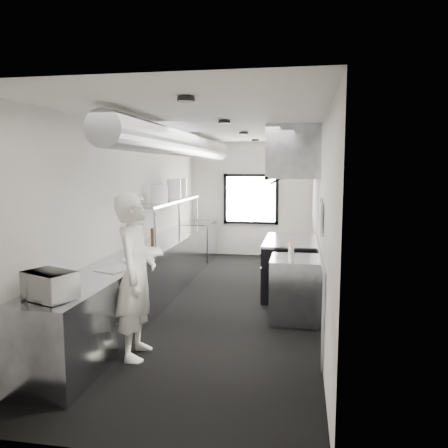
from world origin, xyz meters
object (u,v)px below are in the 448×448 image
at_px(squeeze_bottle_b, 291,253).
at_px(knife_block, 153,235).
at_px(prep_counter, 144,279).
at_px(squeeze_bottle_d, 291,250).
at_px(range, 289,266).
at_px(cutting_board, 145,251).
at_px(microwave, 49,285).
at_px(plate_stack_b, 161,193).
at_px(squeeze_bottle_c, 291,251).
at_px(line_cook, 136,276).
at_px(deli_tub_a, 47,285).
at_px(exhaust_hood, 294,154).
at_px(pass_shelf, 169,202).
at_px(plate_stack_d, 181,188).
at_px(deli_tub_b, 71,277).
at_px(small_plate, 129,260).
at_px(bottle_station, 294,289).
at_px(squeeze_bottle_a, 291,255).
at_px(plate_stack_c, 174,189).
at_px(far_work_table, 198,241).
at_px(squeeze_bottle_e, 292,247).
at_px(plate_stack_a, 158,194).

bearing_deg(squeeze_bottle_b, knife_block, 153.65).
relative_size(prep_counter, squeeze_bottle_d, 31.35).
height_order(range, cutting_board, range).
bearing_deg(microwave, plate_stack_b, 112.87).
distance_m(cutting_board, squeeze_bottle_c, 2.17).
xyz_separation_m(prep_counter, line_cook, (0.55, -1.77, 0.49)).
relative_size(deli_tub_a, squeeze_bottle_d, 0.81).
bearing_deg(exhaust_hood, pass_shelf, 172.53).
relative_size(line_cook, plate_stack_d, 5.00).
relative_size(deli_tub_b, small_plate, 0.76).
distance_m(bottle_station, deli_tub_a, 3.33).
xyz_separation_m(exhaust_hood, deli_tub_b, (-2.38, -3.17, -1.44)).
xyz_separation_m(knife_block, squeeze_bottle_b, (2.39, -1.18, -0.02)).
distance_m(line_cook, plate_stack_d, 4.21).
distance_m(knife_block, plate_stack_d, 1.63).
distance_m(deli_tub_b, squeeze_bottle_a, 2.83).
height_order(exhaust_hood, squeeze_bottle_b, exhaust_hood).
bearing_deg(squeeze_bottle_a, line_cook, -143.17).
xyz_separation_m(plate_stack_c, squeeze_bottle_b, (2.28, -2.11, -0.77)).
height_order(range, microwave, microwave).
distance_m(far_work_table, squeeze_bottle_b, 4.63).
relative_size(range, squeeze_bottle_d, 8.36).
bearing_deg(bottle_station, cutting_board, 178.58).
relative_size(exhaust_hood, cutting_board, 3.47).
distance_m(bottle_station, far_work_table, 4.53).
distance_m(exhaust_hood, small_plate, 3.29).
xyz_separation_m(range, squeeze_bottle_e, (0.07, -1.07, 0.52)).
xyz_separation_m(squeeze_bottle_a, squeeze_bottle_c, (-0.02, 0.33, -0.01)).
relative_size(bottle_station, line_cook, 0.48).
height_order(prep_counter, far_work_table, same).
xyz_separation_m(microwave, plate_stack_d, (-0.05, 4.95, 0.72)).
bearing_deg(small_plate, squeeze_bottle_a, 7.61).
bearing_deg(plate_stack_a, cutting_board, -83.29).
distance_m(small_plate, knife_block, 1.67).
bearing_deg(prep_counter, squeeze_bottle_d, -2.21).
height_order(exhaust_hood, plate_stack_c, exhaust_hood).
distance_m(deli_tub_b, plate_stack_c, 3.86).
bearing_deg(exhaust_hood, cutting_board, -148.20).
height_order(far_work_table, deli_tub_a, deli_tub_a).
height_order(range, squeeze_bottle_e, squeeze_bottle_e).
xyz_separation_m(exhaust_hood, microwave, (-2.24, -3.83, -1.35)).
relative_size(exhaust_hood, small_plate, 11.20).
bearing_deg(far_work_table, range, -48.81).
height_order(cutting_board, squeeze_bottle_a, squeeze_bottle_a).
bearing_deg(squeeze_bottle_c, squeeze_bottle_d, 90.32).
distance_m(microwave, plate_stack_d, 5.00).
distance_m(knife_block, plate_stack_c, 1.20).
xyz_separation_m(deli_tub_b, plate_stack_c, (0.11, 3.78, 0.80)).
height_order(deli_tub_a, squeeze_bottle_d, squeeze_bottle_d).
xyz_separation_m(microwave, squeeze_bottle_d, (2.24, 2.54, -0.04)).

